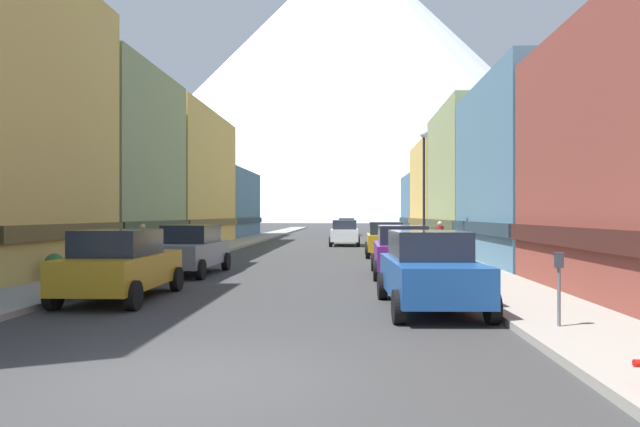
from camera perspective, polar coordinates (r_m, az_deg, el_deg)
ground_plane at (r=8.00m, az=-12.04°, el=-15.76°), size 400.00×400.00×0.00m
sidewalk_left at (r=43.28m, az=-7.96°, el=-2.86°), size 2.50×100.00×0.15m
sidewalk_right at (r=42.70m, az=8.77°, el=-2.90°), size 2.50×100.00×0.15m
storefront_left_2 at (r=31.06m, az=-22.37°, el=4.32°), size 7.89×9.30×9.43m
storefront_left_3 at (r=42.42m, az=-16.39°, el=3.10°), size 9.49×13.91×9.37m
storefront_left_4 at (r=55.32m, az=-11.87°, el=0.80°), size 9.78×12.90×6.28m
storefront_right_1 at (r=26.84m, az=24.39°, el=3.41°), size 8.81×10.54×7.88m
storefront_right_2 at (r=37.16m, az=18.05°, el=3.05°), size 8.51×10.79×8.71m
storefront_right_3 at (r=48.45m, az=13.46°, el=1.94°), size 6.80×11.65×8.06m
storefront_right_4 at (r=59.29m, az=13.10°, el=0.65°), size 9.99×9.22×6.09m
car_left_0 at (r=15.37m, az=-19.21°, el=-4.80°), size 2.10×4.42×1.78m
car_left_1 at (r=21.26m, az=-12.82°, el=-3.50°), size 2.21×4.47×1.78m
car_right_0 at (r=13.26m, az=10.86°, el=-5.55°), size 2.22×4.47×1.78m
car_right_1 at (r=20.33m, az=8.13°, el=-3.65°), size 2.12×4.43×1.78m
car_right_2 at (r=29.65m, az=6.53°, el=-2.54°), size 2.12×4.43×1.78m
car_driving_0 at (r=60.07m, az=2.67°, el=-1.30°), size 2.06×4.40×1.78m
car_driving_1 at (r=39.78m, az=2.47°, el=-1.92°), size 2.06×4.40×1.78m
parking_meter_near at (r=11.21m, az=22.69°, el=-5.96°), size 0.14×0.10×1.33m
potted_plant_0 at (r=27.47m, az=-16.11°, el=-3.23°), size 0.51×0.51×0.90m
potted_plant_1 at (r=19.25m, az=-24.93°, el=-4.71°), size 0.54×0.54×0.83m
potted_plant_2 at (r=24.23m, az=-18.81°, el=-3.75°), size 0.56×0.56×0.86m
pedestrian_0 at (r=23.86m, az=-17.22°, el=-3.11°), size 0.36×0.36×1.64m
pedestrian_1 at (r=27.82m, az=11.84°, el=-2.63°), size 0.36×0.36×1.69m
streetlamp_right at (r=26.56m, az=10.30°, el=3.84°), size 0.36×0.36×5.86m
mountain_backdrop at (r=274.90m, az=3.14°, el=13.28°), size 245.73×245.73×131.58m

